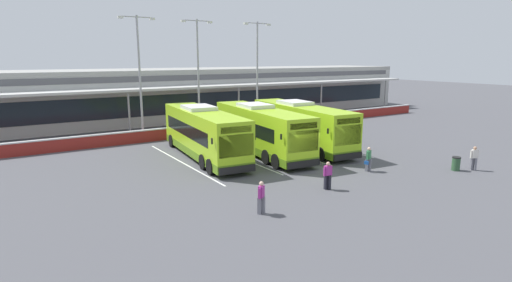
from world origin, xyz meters
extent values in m
plane|color=#4C4C51|center=(0.00, 0.00, 0.00)|extent=(200.00, 200.00, 0.00)
cube|color=#B7B7B2|center=(0.00, 27.00, 2.75)|extent=(70.00, 10.00, 5.50)
cube|color=#19232D|center=(0.00, 21.98, 2.30)|extent=(66.00, 0.08, 2.20)
cube|color=#4C4C51|center=(0.00, 21.97, 5.15)|extent=(68.00, 0.08, 0.60)
cube|color=beige|center=(0.00, 20.50, 4.20)|extent=(67.00, 3.00, 0.24)
cube|color=gray|center=(0.00, 27.00, 5.75)|extent=(70.00, 10.00, 0.50)
cylinder|color=#999999|center=(-6.20, 19.30, 2.10)|extent=(0.20, 0.20, 4.20)
cylinder|color=#999999|center=(6.20, 19.30, 2.10)|extent=(0.20, 0.20, 4.20)
cylinder|color=#999999|center=(18.60, 19.30, 2.10)|extent=(0.20, 0.20, 4.20)
cylinder|color=#999999|center=(31.00, 19.30, 2.10)|extent=(0.20, 0.20, 4.20)
cube|color=maroon|center=(0.00, 14.50, 0.50)|extent=(60.00, 0.36, 1.00)
cube|color=#B2B2B2|center=(0.00, 14.50, 1.05)|extent=(60.00, 0.40, 0.10)
cube|color=#9ED11E|center=(-4.27, 6.56, 1.91)|extent=(3.78, 12.20, 3.19)
cube|color=#598419|center=(-4.27, 6.56, 0.59)|extent=(3.81, 12.22, 0.56)
cube|color=black|center=(-4.23, 6.96, 2.15)|extent=(3.56, 9.82, 0.96)
cube|color=black|center=(-4.89, 0.64, 2.05)|extent=(2.31, 0.34, 1.40)
cube|color=black|center=(-4.89, 0.63, 3.05)|extent=(2.05, 0.29, 0.40)
cube|color=silver|center=(-4.17, 7.56, 3.64)|extent=(2.33, 3.00, 0.28)
cube|color=black|center=(-4.90, 0.53, 0.55)|extent=(2.45, 0.41, 0.44)
cube|color=black|center=(-3.41, 0.84, 2.40)|extent=(0.09, 0.13, 0.36)
cube|color=black|center=(-6.30, 1.14, 2.40)|extent=(0.09, 0.13, 0.36)
cylinder|color=black|center=(-2.61, 11.01, 0.52)|extent=(0.43, 1.07, 1.04)
cylinder|color=black|center=(-4.98, 11.26, 0.52)|extent=(0.43, 1.07, 1.04)
cylinder|color=black|center=(-3.42, 3.25, 0.52)|extent=(0.43, 1.07, 1.04)
cylinder|color=black|center=(-5.79, 3.50, 0.52)|extent=(0.43, 1.07, 1.04)
cylinder|color=black|center=(-3.56, 1.86, 0.52)|extent=(0.43, 1.07, 1.04)
cylinder|color=black|center=(-5.94, 2.11, 0.52)|extent=(0.43, 1.07, 1.04)
cube|color=#9ED11E|center=(0.05, 5.40, 1.91)|extent=(3.78, 12.20, 3.19)
cube|color=#598419|center=(0.05, 5.40, 0.59)|extent=(3.81, 12.22, 0.56)
cube|color=black|center=(0.09, 5.80, 2.15)|extent=(3.56, 9.82, 0.96)
cube|color=black|center=(-0.57, -0.52, 2.05)|extent=(2.31, 0.34, 1.40)
cube|color=black|center=(-0.57, -0.53, 3.05)|extent=(2.05, 0.29, 0.40)
cube|color=silver|center=(0.15, 6.40, 3.64)|extent=(2.33, 3.00, 0.28)
cube|color=black|center=(-0.58, -0.63, 0.55)|extent=(2.45, 0.41, 0.44)
cube|color=black|center=(0.91, -0.32, 2.40)|extent=(0.09, 0.13, 0.36)
cube|color=black|center=(-1.98, -0.02, 2.40)|extent=(0.09, 0.13, 0.36)
cylinder|color=black|center=(1.72, 9.85, 0.52)|extent=(0.43, 1.07, 1.04)
cylinder|color=black|center=(-0.66, 10.10, 0.52)|extent=(0.43, 1.07, 1.04)
cylinder|color=black|center=(0.90, 2.09, 0.52)|extent=(0.43, 1.07, 1.04)
cylinder|color=black|center=(-1.47, 2.34, 0.52)|extent=(0.43, 1.07, 1.04)
cylinder|color=black|center=(0.76, 0.70, 0.52)|extent=(0.43, 1.07, 1.04)
cylinder|color=black|center=(-1.62, 0.95, 0.52)|extent=(0.43, 1.07, 1.04)
cube|color=#9ED11E|center=(3.99, 5.34, 1.91)|extent=(3.78, 12.20, 3.19)
cube|color=#598419|center=(3.99, 5.34, 0.59)|extent=(3.81, 12.22, 0.56)
cube|color=black|center=(4.03, 5.74, 2.15)|extent=(3.56, 9.82, 0.96)
cube|color=black|center=(3.37, -0.57, 2.05)|extent=(2.31, 0.34, 1.40)
cube|color=black|center=(3.37, -0.58, 3.05)|extent=(2.05, 0.29, 0.40)
cube|color=silver|center=(4.09, 6.34, 3.64)|extent=(2.33, 3.00, 0.28)
cube|color=black|center=(3.36, -0.68, 0.55)|extent=(2.45, 0.41, 0.44)
cube|color=black|center=(4.85, -0.38, 2.40)|extent=(0.09, 0.13, 0.36)
cube|color=black|center=(1.96, -0.08, 2.40)|extent=(0.09, 0.13, 0.36)
cylinder|color=black|center=(5.65, 9.79, 0.52)|extent=(0.43, 1.07, 1.04)
cylinder|color=black|center=(3.27, 10.04, 0.52)|extent=(0.43, 1.07, 1.04)
cylinder|color=black|center=(4.84, 2.04, 0.52)|extent=(0.43, 1.07, 1.04)
cylinder|color=black|center=(2.46, 2.28, 0.52)|extent=(0.43, 1.07, 1.04)
cylinder|color=black|center=(4.70, 0.64, 0.52)|extent=(0.43, 1.07, 1.04)
cylinder|color=black|center=(2.32, 0.89, 0.52)|extent=(0.43, 1.07, 1.04)
cube|color=silver|center=(-6.30, 6.00, 0.00)|extent=(0.14, 13.00, 0.01)
cube|color=silver|center=(-2.10, 6.00, 0.00)|extent=(0.14, 13.00, 0.01)
cube|color=silver|center=(2.10, 6.00, 0.00)|extent=(0.14, 13.00, 0.01)
cube|color=silver|center=(6.30, 6.00, 0.00)|extent=(0.14, 13.00, 0.01)
cube|color=slate|center=(3.05, -2.72, 0.42)|extent=(0.20, 0.22, 0.84)
cube|color=slate|center=(3.24, -2.78, 0.42)|extent=(0.20, 0.22, 0.84)
cube|color=#387F4C|center=(3.15, -2.75, 1.12)|extent=(0.40, 0.33, 0.56)
cube|color=#387F4C|center=(2.94, -2.83, 1.09)|extent=(0.12, 0.13, 0.54)
cube|color=#387F4C|center=(3.35, -2.67, 1.09)|extent=(0.12, 0.13, 0.54)
sphere|color=#DBB293|center=(3.15, -2.75, 1.51)|extent=(0.22, 0.22, 0.22)
cube|color=#194C9E|center=(2.87, -2.84, 0.63)|extent=(0.22, 0.30, 0.22)
cylinder|color=#194C9E|center=(2.87, -2.84, 0.81)|extent=(0.02, 0.02, 0.16)
cube|color=slate|center=(-6.98, -5.15, 0.42)|extent=(0.22, 0.23, 0.84)
cube|color=slate|center=(-6.78, -5.15, 0.42)|extent=(0.22, 0.23, 0.84)
cube|color=#A32D89|center=(-6.88, -5.15, 1.12)|extent=(0.40, 0.38, 0.56)
cube|color=#A32D89|center=(-7.05, -5.28, 1.09)|extent=(0.13, 0.13, 0.54)
cube|color=#A32D89|center=(-6.70, -5.02, 1.09)|extent=(0.13, 0.13, 0.54)
sphere|color=#DBB293|center=(-6.88, -5.15, 1.51)|extent=(0.22, 0.22, 0.22)
cube|color=black|center=(-1.77, -4.05, 0.42)|extent=(0.17, 0.20, 0.84)
cube|color=black|center=(-1.63, -4.20, 0.42)|extent=(0.17, 0.20, 0.84)
cube|color=#A32D89|center=(-1.70, -4.12, 1.12)|extent=(0.37, 0.27, 0.56)
cube|color=#A32D89|center=(-1.92, -4.09, 1.09)|extent=(0.10, 0.11, 0.54)
cube|color=#A32D89|center=(-1.48, -4.16, 1.09)|extent=(0.10, 0.11, 0.54)
sphere|color=tan|center=(-1.70, -4.12, 1.51)|extent=(0.22, 0.22, 0.22)
cube|color=slate|center=(9.15, -6.28, 0.42)|extent=(0.21, 0.22, 0.84)
cube|color=slate|center=(9.24, -6.46, 0.42)|extent=(0.21, 0.22, 0.84)
cube|color=silver|center=(9.20, -6.37, 1.12)|extent=(0.40, 0.35, 0.56)
cube|color=silver|center=(9.00, -6.26, 1.09)|extent=(0.13, 0.13, 0.54)
cube|color=silver|center=(9.39, -6.47, 1.09)|extent=(0.13, 0.13, 0.54)
sphere|color=tan|center=(9.20, -6.37, 1.51)|extent=(0.22, 0.22, 0.22)
cylinder|color=#9E9EA3|center=(-5.84, 16.34, 5.50)|extent=(0.20, 0.20, 11.00)
cylinder|color=#9E9EA3|center=(-5.84, 16.34, 10.85)|extent=(2.80, 0.10, 0.10)
cube|color=silver|center=(-7.24, 16.34, 10.75)|extent=(0.44, 0.28, 0.20)
cube|color=silver|center=(-4.44, 16.34, 10.75)|extent=(0.44, 0.28, 0.20)
cylinder|color=#9E9EA3|center=(0.16, 16.88, 5.50)|extent=(0.20, 0.20, 11.00)
cylinder|color=#9E9EA3|center=(0.16, 16.88, 10.85)|extent=(2.80, 0.10, 0.10)
cube|color=silver|center=(-1.24, 16.88, 10.75)|extent=(0.44, 0.28, 0.20)
cube|color=silver|center=(1.56, 16.88, 10.75)|extent=(0.44, 0.28, 0.20)
cylinder|color=#9E9EA3|center=(6.73, 16.26, 5.50)|extent=(0.20, 0.20, 11.00)
cylinder|color=#9E9EA3|center=(6.73, 16.26, 10.85)|extent=(2.80, 0.10, 0.10)
cube|color=silver|center=(5.33, 16.26, 10.75)|extent=(0.44, 0.28, 0.20)
cube|color=silver|center=(8.13, 16.26, 10.75)|extent=(0.44, 0.28, 0.20)
cylinder|color=#2D5133|center=(8.17, -5.77, 0.42)|extent=(0.52, 0.52, 0.85)
cylinder|color=black|center=(8.17, -5.77, 0.89)|extent=(0.54, 0.54, 0.08)
camera|label=1|loc=(-16.99, -20.43, 7.35)|focal=28.43mm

